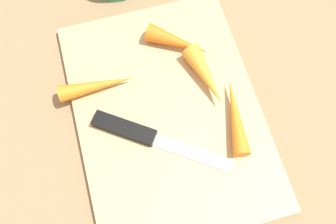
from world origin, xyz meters
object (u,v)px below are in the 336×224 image
carrot_long (97,86)px  carrot_longest (235,116)px  carrot_shortest (206,76)px  cutting_board (168,113)px  knife (133,131)px  carrot_short (178,42)px

carrot_long → carrot_longest: (0.10, 0.18, -0.00)m
carrot_shortest → carrot_longest: bearing=6.5°
cutting_board → knife: size_ratio=2.06×
knife → carrot_longest: bearing=27.9°
cutting_board → carrot_long: carrot_long is taller
carrot_short → carrot_shortest: bearing=-33.6°
cutting_board → carrot_shortest: size_ratio=3.77×
knife → carrot_longest: (0.02, 0.14, 0.01)m
carrot_shortest → carrot_short: bearing=-171.4°
carrot_short → carrot_shortest: 0.07m
knife → carrot_long: size_ratio=1.60×
cutting_board → carrot_short: size_ratio=3.74×
cutting_board → carrot_longest: carrot_longest is taller
carrot_short → carrot_longest: bearing=-34.7°
knife → carrot_shortest: 0.13m
carrot_short → carrot_longest: 0.14m
knife → carrot_longest: carrot_longest is taller
carrot_shortest → knife: bearing=-78.5°
carrot_long → carrot_longest: size_ratio=0.99×
knife → carrot_short: bearing=85.3°
cutting_board → knife: knife is taller
carrot_short → carrot_long: 0.14m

